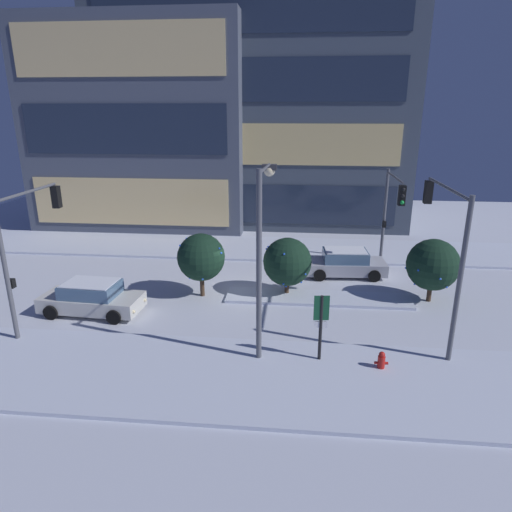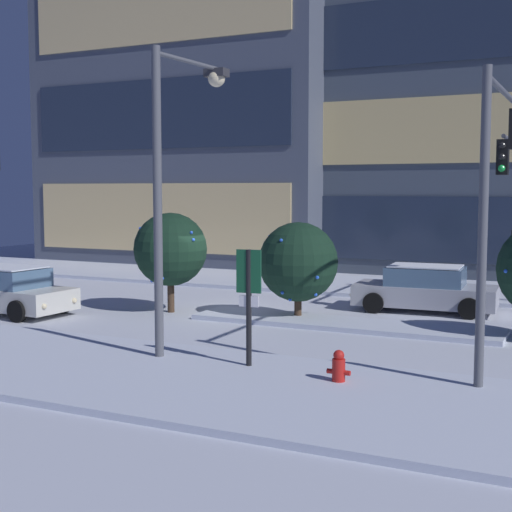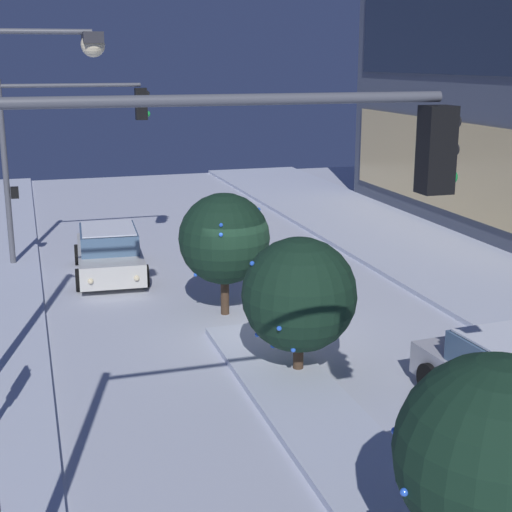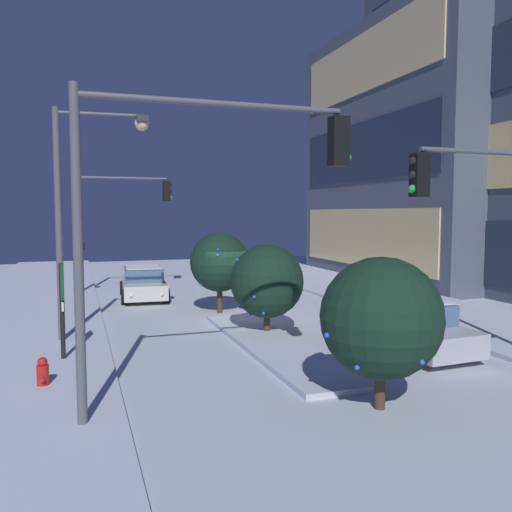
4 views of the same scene
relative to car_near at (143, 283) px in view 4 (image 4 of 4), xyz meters
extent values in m
plane|color=silver|center=(5.96, 2.96, -0.71)|extent=(52.00, 52.00, 0.00)
cube|color=silver|center=(5.96, -4.66, -0.64)|extent=(52.00, 5.20, 0.14)
cube|color=silver|center=(5.96, 10.57, -0.64)|extent=(52.00, 5.20, 0.14)
cube|color=silver|center=(10.33, 2.53, -0.64)|extent=(9.00, 1.80, 0.14)
cube|color=#232D42|center=(5.52, 15.02, 1.45)|extent=(21.45, 0.10, 2.89)
cube|color=#E5C67F|center=(5.52, 15.02, 5.79)|extent=(21.45, 0.10, 2.89)
cube|color=#232D42|center=(5.52, 15.02, 10.12)|extent=(21.45, 0.10, 2.89)
cube|color=#4C5466|center=(-2.92, 18.37, 6.87)|extent=(15.96, 10.48, 15.16)
cube|color=#F2D18C|center=(-2.92, 13.09, 1.82)|extent=(14.37, 0.10, 3.37)
cube|color=#232D42|center=(-2.92, 13.09, 6.87)|extent=(14.37, 0.10, 3.37)
cube|color=#F2D18C|center=(-2.92, 13.09, 11.93)|extent=(14.37, 0.10, 3.37)
cube|color=silver|center=(0.00, 0.00, -0.18)|extent=(4.61, 2.13, 0.66)
cube|color=slate|center=(0.00, 0.00, 0.43)|extent=(2.53, 1.82, 0.60)
cube|color=white|center=(0.00, 0.00, 0.76)|extent=(2.34, 1.70, 0.04)
sphere|color=#F9E5B2|center=(2.30, 0.50, -0.21)|extent=(0.16, 0.16, 0.16)
sphere|color=#F9E5B2|center=(2.23, -0.77, -0.21)|extent=(0.16, 0.16, 0.16)
cylinder|color=black|center=(1.54, 0.84, -0.38)|extent=(0.67, 0.26, 0.66)
cylinder|color=black|center=(1.43, -1.02, -0.38)|extent=(0.67, 0.26, 0.66)
cylinder|color=black|center=(-1.43, 1.02, -0.38)|extent=(0.67, 0.26, 0.66)
cylinder|color=black|center=(-1.54, -0.84, -0.38)|extent=(0.67, 0.26, 0.66)
cube|color=#B7B7C1|center=(11.90, 6.09, -0.18)|extent=(4.55, 2.12, 0.66)
cube|color=slate|center=(11.90, 6.09, 0.43)|extent=(2.50, 1.81, 0.60)
cube|color=white|center=(11.90, 6.09, 0.76)|extent=(2.31, 1.69, 0.04)
sphere|color=#F9E5B2|center=(9.70, 5.32, -0.21)|extent=(0.16, 0.16, 0.16)
sphere|color=#F9E5B2|center=(9.62, 6.58, -0.21)|extent=(0.16, 0.16, 0.16)
cylinder|color=black|center=(10.49, 5.07, -0.38)|extent=(0.67, 0.26, 0.66)
cylinder|color=black|center=(10.38, 6.93, -0.38)|extent=(0.67, 0.26, 0.66)
cylinder|color=black|center=(13.42, 5.25, -0.38)|extent=(0.67, 0.26, 0.66)
cylinder|color=black|center=(13.31, 7.10, -0.38)|extent=(0.67, 0.26, 0.66)
cylinder|color=#565960|center=(14.91, -2.86, 2.40)|extent=(0.18, 0.18, 6.23)
cylinder|color=#565960|center=(14.91, -0.29, 5.32)|extent=(0.12, 5.13, 0.12)
cube|color=black|center=(14.91, 2.28, 4.72)|extent=(0.32, 0.36, 1.00)
sphere|color=black|center=(14.91, 2.47, 5.04)|extent=(0.20, 0.20, 0.20)
sphere|color=black|center=(14.91, 2.47, 4.72)|extent=(0.20, 0.20, 0.20)
sphere|color=green|center=(14.91, 2.47, 4.40)|extent=(0.20, 0.20, 0.20)
cylinder|color=#565960|center=(-1.85, -2.86, 2.22)|extent=(0.18, 0.18, 5.86)
cylinder|color=#565960|center=(-1.85, -0.71, 4.95)|extent=(0.12, 4.29, 0.12)
cube|color=black|center=(-1.85, 1.43, 4.35)|extent=(0.32, 0.36, 1.00)
sphere|color=black|center=(-1.85, 1.62, 4.67)|extent=(0.20, 0.20, 0.20)
sphere|color=black|center=(-1.85, 1.62, 4.35)|extent=(0.20, 0.20, 0.20)
sphere|color=green|center=(-1.85, 1.62, 4.03)|extent=(0.20, 0.20, 0.20)
cube|color=black|center=(-1.85, -2.64, 1.69)|extent=(0.20, 0.24, 0.36)
cylinder|color=#565960|center=(14.32, 6.72, 4.73)|extent=(0.12, 4.09, 0.12)
cube|color=black|center=(14.32, 4.68, 4.13)|extent=(0.32, 0.36, 1.00)
sphere|color=black|center=(14.32, 4.49, 4.45)|extent=(0.20, 0.20, 0.20)
sphere|color=black|center=(14.32, 4.49, 4.13)|extent=(0.20, 0.20, 0.20)
sphere|color=green|center=(14.32, 4.49, 3.81)|extent=(0.20, 0.20, 0.20)
cylinder|color=#565960|center=(7.95, -3.38, 2.82)|extent=(0.20, 0.20, 7.07)
cylinder|color=#565960|center=(8.03, -2.14, 6.21)|extent=(0.26, 2.48, 0.10)
cube|color=#333338|center=(8.11, -0.90, 6.11)|extent=(0.56, 0.36, 0.20)
sphere|color=#F9E5B2|center=(8.11, -0.90, 5.98)|extent=(0.44, 0.44, 0.44)
cylinder|color=red|center=(12.35, -3.67, -0.42)|extent=(0.26, 0.26, 0.59)
sphere|color=red|center=(12.35, -3.67, -0.05)|extent=(0.22, 0.22, 0.22)
cylinder|color=red|center=(12.17, -3.67, -0.39)|extent=(0.12, 0.10, 0.10)
cylinder|color=red|center=(12.53, -3.67, -0.39)|extent=(0.12, 0.10, 0.10)
cylinder|color=black|center=(10.18, -3.29, 0.61)|extent=(0.12, 0.12, 2.65)
cube|color=#144C2D|center=(10.18, -3.29, 1.48)|extent=(0.55, 0.12, 0.93)
cube|color=white|center=(10.18, -3.29, 0.83)|extent=(0.44, 0.10, 0.24)
cylinder|color=#473323|center=(8.77, 2.93, -0.34)|extent=(0.22, 0.22, 0.75)
sphere|color=black|center=(8.77, 2.93, 1.05)|extent=(2.39, 2.39, 2.39)
sphere|color=blue|center=(8.64, 1.97, 1.76)|extent=(0.10, 0.10, 0.10)
sphere|color=blue|center=(8.64, 2.07, 0.22)|extent=(0.10, 0.10, 0.10)
sphere|color=blue|center=(8.37, 3.97, 0.58)|extent=(0.10, 0.10, 0.10)
sphere|color=blue|center=(8.75, 2.38, -0.02)|extent=(0.10, 0.10, 0.10)
sphere|color=blue|center=(9.66, 2.20, 0.71)|extent=(0.10, 0.10, 0.10)
sphere|color=blue|center=(9.48, 2.56, 0.15)|extent=(0.10, 0.10, 0.10)
sphere|color=blue|center=(7.82, 2.97, 1.79)|extent=(0.10, 0.10, 0.10)
sphere|color=blue|center=(7.73, 3.14, 1.62)|extent=(0.10, 0.10, 0.10)
cylinder|color=#473323|center=(4.58, 2.45, -0.20)|extent=(0.22, 0.22, 1.03)
sphere|color=black|center=(4.58, 2.45, 1.31)|extent=(2.34, 2.34, 2.34)
sphere|color=blue|center=(4.80, 1.64, 0.48)|extent=(0.10, 0.10, 0.10)
sphere|color=blue|center=(4.28, 3.30, 0.55)|extent=(0.10, 0.10, 0.10)
sphere|color=blue|center=(4.02, 2.20, 0.30)|extent=(0.10, 0.10, 0.10)
sphere|color=blue|center=(5.55, 2.12, 1.89)|extent=(0.10, 0.10, 0.10)
sphere|color=blue|center=(3.81, 2.78, 2.14)|extent=(0.10, 0.10, 0.10)
sphere|color=blue|center=(3.64, 2.17, 1.97)|extent=(0.10, 0.10, 0.10)
sphere|color=blue|center=(5.64, 2.09, 1.67)|extent=(0.10, 0.10, 0.10)
sphere|color=blue|center=(4.44, 3.41, 1.99)|extent=(0.10, 0.10, 0.10)
cylinder|color=#473323|center=(15.68, 2.87, -0.30)|extent=(0.22, 0.22, 0.82)
sphere|color=black|center=(15.68, 2.87, 1.16)|extent=(2.47, 2.47, 2.47)
sphere|color=blue|center=(15.90, 3.90, 0.48)|extent=(0.10, 0.10, 0.10)
sphere|color=blue|center=(14.93, 2.83, 0.16)|extent=(0.10, 0.10, 0.10)
sphere|color=blue|center=(16.73, 3.10, 0.51)|extent=(0.10, 0.10, 0.10)
sphere|color=blue|center=(14.54, 3.24, 0.83)|extent=(0.10, 0.10, 0.10)
sphere|color=blue|center=(16.18, 2.06, 0.36)|extent=(0.10, 0.10, 0.10)
sphere|color=blue|center=(14.80, 1.99, 1.16)|extent=(0.10, 0.10, 0.10)
sphere|color=blue|center=(14.90, 3.61, 0.52)|extent=(0.10, 0.10, 0.10)
sphere|color=blue|center=(15.71, 1.65, 0.90)|extent=(0.10, 0.10, 0.10)
camera|label=1|loc=(9.30, -18.09, 8.19)|focal=31.68mm
camera|label=2|loc=(16.93, -17.04, 3.23)|focal=50.75mm
camera|label=3|loc=(22.49, -2.23, 5.72)|focal=52.46mm
camera|label=4|loc=(24.81, -2.87, 3.25)|focal=37.21mm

